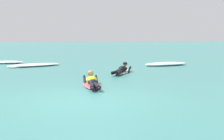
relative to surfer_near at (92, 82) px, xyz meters
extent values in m
plane|color=#387A75|center=(-0.57, 7.63, -0.14)|extent=(120.00, 120.00, 0.00)
ellipsoid|color=#E54C66|center=(0.00, 0.09, -0.10)|extent=(0.69, 2.14, 0.07)
ellipsoid|color=#E54C66|center=(0.05, 1.10, -0.09)|extent=(0.22, 0.21, 0.06)
ellipsoid|color=yellow|center=(0.01, 0.14, 0.06)|extent=(0.43, 0.68, 0.35)
ellipsoid|color=black|center=(-0.01, -0.25, 0.03)|extent=(0.35, 0.29, 0.20)
cylinder|color=black|center=(-0.12, -0.81, 0.00)|extent=(0.22, 0.84, 0.14)
ellipsoid|color=black|center=(-0.16, -1.22, 0.00)|extent=(0.11, 0.22, 0.08)
cylinder|color=black|center=(0.04, -0.81, 0.00)|extent=(0.15, 0.83, 0.14)
ellipsoid|color=black|center=(0.05, -1.23, 0.00)|extent=(0.11, 0.22, 0.08)
cylinder|color=black|center=(-0.20, 0.52, -0.02)|extent=(0.12, 0.60, 0.34)
sphere|color=#8C6647|center=(-0.18, 0.91, -0.12)|extent=(0.09, 0.09, 0.09)
cylinder|color=black|center=(0.24, 0.48, -0.02)|extent=(0.12, 0.60, 0.34)
sphere|color=#8C6647|center=(0.26, 0.85, -0.12)|extent=(0.09, 0.09, 0.09)
sphere|color=#8C6647|center=(0.02, 0.53, 0.25)|extent=(0.21, 0.21, 0.21)
ellipsoid|color=#AD894C|center=(0.02, 0.51, 0.28)|extent=(0.23, 0.21, 0.16)
ellipsoid|color=white|center=(1.95, 3.43, -0.10)|extent=(1.42, 1.99, 0.07)
ellipsoid|color=white|center=(2.41, 4.26, -0.09)|extent=(0.26, 0.26, 0.06)
ellipsoid|color=black|center=(1.97, 3.48, 0.06)|extent=(0.66, 0.75, 0.34)
ellipsoid|color=black|center=(1.79, 3.15, 0.03)|extent=(0.43, 0.41, 0.20)
cylinder|color=black|center=(1.44, 2.70, 0.00)|extent=(0.57, 0.77, 0.14)
ellipsoid|color=black|center=(1.21, 2.34, 0.00)|extent=(0.20, 0.24, 0.08)
cylinder|color=black|center=(1.58, 2.62, 0.00)|extent=(0.49, 0.81, 0.14)
ellipsoid|color=black|center=(1.40, 2.24, 0.00)|extent=(0.20, 0.24, 0.08)
cylinder|color=black|center=(1.95, 3.89, -0.02)|extent=(0.34, 0.52, 0.32)
sphere|color=tan|center=(2.13, 4.21, -0.12)|extent=(0.09, 0.09, 0.09)
cylinder|color=black|center=(2.33, 3.66, -0.02)|extent=(0.34, 0.52, 0.32)
sphere|color=tan|center=(2.49, 3.96, -0.12)|extent=(0.09, 0.09, 0.09)
sphere|color=tan|center=(2.16, 3.81, 0.25)|extent=(0.21, 0.21, 0.21)
ellipsoid|color=black|center=(2.15, 3.79, 0.28)|extent=(0.29, 0.28, 0.16)
ellipsoid|color=white|center=(5.28, 6.39, -0.04)|extent=(2.90, 1.50, 0.20)
ellipsoid|color=white|center=(5.93, 6.68, -0.07)|extent=(1.11, 0.88, 0.14)
ellipsoid|color=white|center=(4.49, 6.13, -0.08)|extent=(1.03, 0.56, 0.11)
ellipsoid|color=white|center=(-2.32, 7.44, -0.05)|extent=(3.21, 2.01, 0.16)
ellipsoid|color=white|center=(-1.65, 7.85, -0.08)|extent=(1.11, 0.47, 0.11)
ellipsoid|color=white|center=(-3.14, 7.01, -0.09)|extent=(1.17, 1.02, 0.09)
ellipsoid|color=white|center=(-4.14, 9.59, -0.05)|extent=(2.20, 0.89, 0.17)
ellipsoid|color=white|center=(-3.59, 9.68, -0.08)|extent=(0.82, 0.47, 0.12)
camera|label=1|loc=(-1.47, -10.70, 1.66)|focal=49.60mm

